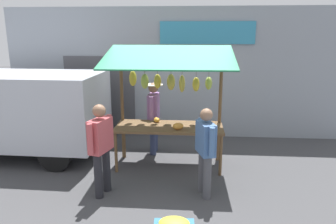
{
  "coord_description": "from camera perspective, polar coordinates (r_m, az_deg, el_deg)",
  "views": [
    {
      "loc": [
        -0.46,
        6.26,
        2.74
      ],
      "look_at": [
        0.0,
        0.3,
        1.25
      ],
      "focal_mm": 33.94,
      "sensor_mm": 36.0,
      "label": 1
    }
  ],
  "objects": [
    {
      "name": "ground_plane",
      "position": [
        6.85,
        0.2,
        -9.59
      ],
      "size": [
        40.0,
        40.0,
        0.0
      ],
      "primitive_type": "plane",
      "color": "#424244"
    },
    {
      "name": "shopper_in_striped_shirt",
      "position": [
        5.4,
        6.74,
        -6.23
      ],
      "size": [
        0.35,
        0.65,
        1.54
      ],
      "rotation": [
        0.0,
        0.0,
        -1.27
      ],
      "color": "#4C4C51",
      "rests_on": "ground"
    },
    {
      "name": "market_stall",
      "position": [
        6.43,
        0.21,
        3.46
      ],
      "size": [
        2.5,
        1.46,
        2.5
      ],
      "color": "brown",
      "rests_on": "ground"
    },
    {
      "name": "street_backdrop",
      "position": [
        8.53,
        1.08,
        6.98
      ],
      "size": [
        9.0,
        0.3,
        3.4
      ],
      "color": "#8C939E",
      "rests_on": "ground"
    },
    {
      "name": "vendor_with_sunhat",
      "position": [
        7.28,
        -2.6,
        -0.0
      ],
      "size": [
        0.43,
        0.71,
        1.66
      ],
      "rotation": [
        0.0,
        0.0,
        1.54
      ],
      "color": "navy",
      "rests_on": "ground"
    },
    {
      "name": "shopper_in_grey_tee",
      "position": [
        5.49,
        -11.96,
        -5.61
      ],
      "size": [
        0.34,
        0.67,
        1.61
      ],
      "rotation": [
        0.0,
        0.0,
        -1.84
      ],
      "color": "#232328",
      "rests_on": "ground"
    }
  ]
}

